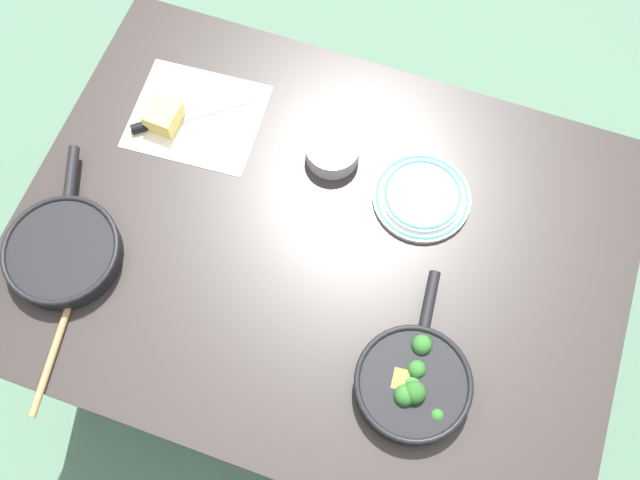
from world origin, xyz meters
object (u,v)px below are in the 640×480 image
skillet_broccoli (413,382)px  skillet_eggs (63,251)px  dinner_plate_stack (422,196)px  prep_bowl_steel (332,151)px  wooden_spoon (67,312)px  cheese_block (163,116)px  grater_knife (174,118)px

skillet_broccoli → skillet_eggs: skillet_broccoli is taller
dinner_plate_stack → prep_bowl_steel: 0.22m
skillet_eggs → prep_bowl_steel: size_ratio=2.97×
skillet_eggs → dinner_plate_stack: bearing=-81.5°
wooden_spoon → prep_bowl_steel: prep_bowl_steel is taller
wooden_spoon → skillet_broccoli: bearing=-91.3°
wooden_spoon → cheese_block: cheese_block is taller
skillet_eggs → cheese_block: size_ratio=4.59×
skillet_eggs → wooden_spoon: bearing=-173.6°
skillet_broccoli → dinner_plate_stack: 0.42m
skillet_broccoli → dinner_plate_stack: bearing=8.1°
skillet_eggs → grater_knife: size_ratio=1.53×
skillet_broccoli → prep_bowl_steel: size_ratio=2.93×
grater_knife → cheese_block: 0.03m
skillet_broccoli → skillet_eggs: size_ratio=0.99×
grater_knife → skillet_eggs: bearing=-140.4°
skillet_broccoli → dinner_plate_stack: size_ratio=1.64×
skillet_eggs → prep_bowl_steel: (0.46, 0.42, -0.00)m
cheese_block → wooden_spoon: bearing=-90.4°
cheese_block → dinner_plate_stack: bearing=0.7°
wooden_spoon → cheese_block: 0.49m
wooden_spoon → grater_knife: (0.02, 0.50, 0.00)m
cheese_block → dinner_plate_stack: cheese_block is taller
wooden_spoon → skillet_eggs: bearing=18.5°
cheese_block → prep_bowl_steel: size_ratio=0.65×
skillet_broccoli → skillet_eggs: (-0.78, 0.02, -0.00)m
grater_knife → dinner_plate_stack: size_ratio=1.08×
dinner_plate_stack → wooden_spoon: bearing=-141.2°
skillet_broccoli → wooden_spoon: skillet_broccoli is taller
skillet_broccoli → grater_knife: 0.81m
dinner_plate_stack → prep_bowl_steel: size_ratio=1.79×
skillet_eggs → wooden_spoon: (0.06, -0.12, -0.02)m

